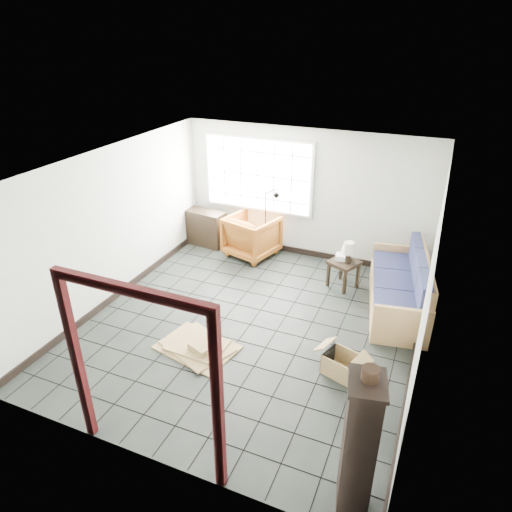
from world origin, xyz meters
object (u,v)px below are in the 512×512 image
at_px(side_table, 344,266).
at_px(tall_shelf, 359,446).
at_px(futon_sofa, 402,290).
at_px(armchair, 252,234).

height_order(side_table, tall_shelf, tall_shelf).
bearing_deg(tall_shelf, side_table, 92.79).
xyz_separation_m(futon_sofa, tall_shelf, (0.01, -3.83, 0.45)).
bearing_deg(side_table, armchair, 164.79).
distance_m(armchair, side_table, 2.11).
xyz_separation_m(armchair, tall_shelf, (3.11, -4.71, 0.33)).
relative_size(futon_sofa, armchair, 2.47).
bearing_deg(armchair, futon_sofa, 179.87).
distance_m(futon_sofa, tall_shelf, 3.86).
height_order(futon_sofa, tall_shelf, tall_shelf).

